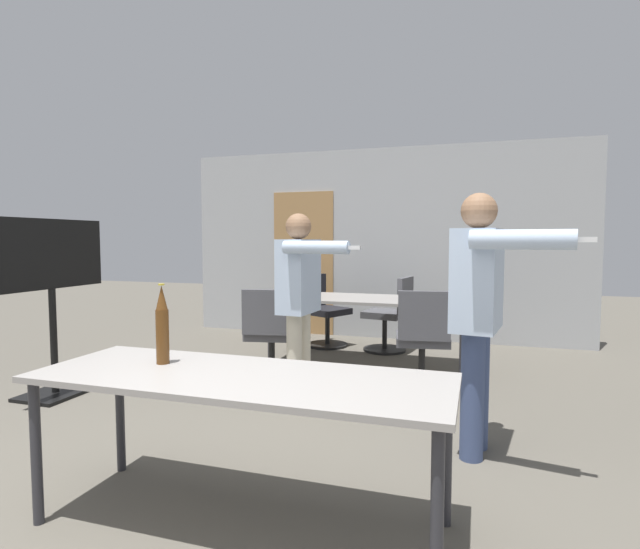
# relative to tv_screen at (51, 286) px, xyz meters

# --- Properties ---
(back_wall) EXTENTS (5.52, 0.12, 2.61)m
(back_wall) POSITION_rel_tv_screen_xyz_m (2.18, 3.45, 0.33)
(back_wall) COLOR #B2B5B7
(back_wall) RESTS_ON ground_plane
(conference_table_near) EXTENTS (2.00, 0.71, 0.73)m
(conference_table_near) POSITION_rel_tv_screen_xyz_m (2.47, -1.31, -0.30)
(conference_table_near) COLOR gray
(conference_table_near) RESTS_ON ground_plane
(conference_table_far) EXTENTS (2.14, 0.84, 0.73)m
(conference_table_far) POSITION_rel_tv_screen_xyz_m (2.39, 1.91, -0.29)
(conference_table_far) COLOR gray
(conference_table_far) RESTS_ON ground_plane
(tv_screen) EXTENTS (0.44, 1.15, 1.55)m
(tv_screen) POSITION_rel_tv_screen_xyz_m (0.00, 0.00, 0.00)
(tv_screen) COLOR black
(tv_screen) RESTS_ON ground_plane
(person_center_tall) EXTENTS (0.72, 0.65, 1.58)m
(person_center_tall) POSITION_rel_tv_screen_xyz_m (2.14, 0.45, -0.02)
(person_center_tall) COLOR beige
(person_center_tall) RESTS_ON ground_plane
(person_near_casual) EXTENTS (0.75, 0.77, 1.66)m
(person_near_casual) POSITION_rel_tv_screen_xyz_m (3.54, -0.13, 0.02)
(person_near_casual) COLOR #3D4C75
(person_near_casual) RESTS_ON ground_plane
(office_chair_mid_tucked) EXTENTS (0.59, 0.54, 0.92)m
(office_chair_mid_tucked) POSITION_rel_tv_screen_xyz_m (2.53, 2.61, -0.54)
(office_chair_mid_tucked) COLOR black
(office_chair_mid_tucked) RESTS_ON ground_plane
(office_chair_far_left) EXTENTS (0.53, 0.59, 0.94)m
(office_chair_far_left) POSITION_rel_tv_screen_xyz_m (3.08, 1.02, -0.53)
(office_chair_far_left) COLOR black
(office_chair_far_left) RESTS_ON ground_plane
(office_chair_far_right) EXTENTS (0.67, 0.63, 0.91)m
(office_chair_far_right) POSITION_rel_tv_screen_xyz_m (1.63, 2.70, -0.55)
(office_chair_far_right) COLOR black
(office_chair_far_right) RESTS_ON ground_plane
(office_chair_side_rolled) EXTENTS (0.54, 0.59, 0.91)m
(office_chair_side_rolled) POSITION_rel_tv_screen_xyz_m (1.63, 0.99, -0.55)
(office_chair_side_rolled) COLOR black
(office_chair_side_rolled) RESTS_ON ground_plane
(beer_bottle) EXTENTS (0.07, 0.07, 0.41)m
(beer_bottle) POSITION_rel_tv_screen_xyz_m (1.99, -1.23, -0.04)
(beer_bottle) COLOR #563314
(beer_bottle) RESTS_ON conference_table_near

